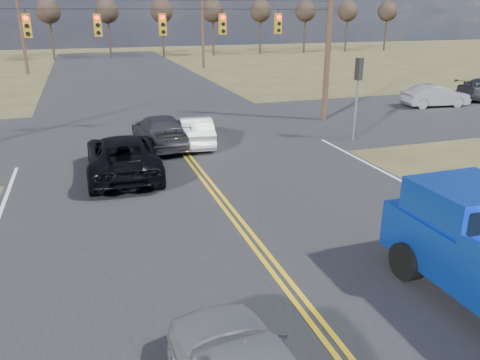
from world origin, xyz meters
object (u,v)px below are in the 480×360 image
object	(u,v)px
black_suv	(123,155)
white_car_queue	(195,131)
cross_car_east_near	(435,96)
dgrey_car_queue	(160,131)

from	to	relation	value
black_suv	white_car_queue	size ratio (longest dim) A/B	1.37
black_suv	cross_car_east_near	size ratio (longest dim) A/B	1.30
cross_car_east_near	dgrey_car_queue	bearing A→B (deg)	107.40
black_suv	cross_car_east_near	bearing A→B (deg)	-158.57
black_suv	dgrey_car_queue	xyz separation A→B (m)	(2.00, 3.62, -0.06)
white_car_queue	dgrey_car_queue	xyz separation A→B (m)	(-1.60, 0.29, 0.05)
dgrey_car_queue	white_car_queue	bearing A→B (deg)	167.28
white_car_queue	dgrey_car_queue	bearing A→B (deg)	-3.27
black_suv	dgrey_car_queue	size ratio (longest dim) A/B	1.13
cross_car_east_near	black_suv	bearing A→B (deg)	115.67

